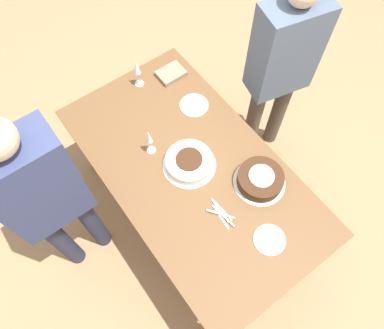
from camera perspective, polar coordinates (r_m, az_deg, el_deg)
name	(u,v)px	position (r m, az deg, el deg)	size (l,w,h in m)	color
ground_plane	(192,211)	(2.94, 0.00, -7.04)	(12.00, 12.00, 0.00)	#A87F56
dining_table	(192,175)	(2.36, 0.00, -1.60)	(1.75, 0.96, 0.73)	brown
cake_center_white	(190,162)	(2.26, -0.34, 0.41)	(0.33, 0.33, 0.08)	white
cake_front_chocolate	(260,179)	(2.23, 10.35, -2.24)	(0.31, 0.31, 0.10)	white
wine_glass_near	(149,138)	(2.22, -6.58, 4.10)	(0.06, 0.06, 0.22)	silver
wine_glass_far	(137,68)	(2.55, -8.44, 14.32)	(0.06, 0.06, 0.23)	silver
dessert_plate_left	(269,240)	(2.15, 11.73, -11.16)	(0.18, 0.18, 0.01)	white
dessert_plate_right	(194,105)	(2.52, 0.32, 9.02)	(0.19, 0.19, 0.01)	white
fork_pile	(221,213)	(2.16, 4.50, -7.43)	(0.21, 0.11, 0.01)	silver
napkin_stack	(171,73)	(2.68, -3.21, 13.68)	(0.14, 0.19, 0.03)	gray
person_cutting	(281,65)	(2.53, 13.46, 14.58)	(0.30, 0.44, 1.57)	#4C4238
person_watching	(45,196)	(2.06, -21.46, -4.49)	(0.22, 0.40, 1.64)	#2D334C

